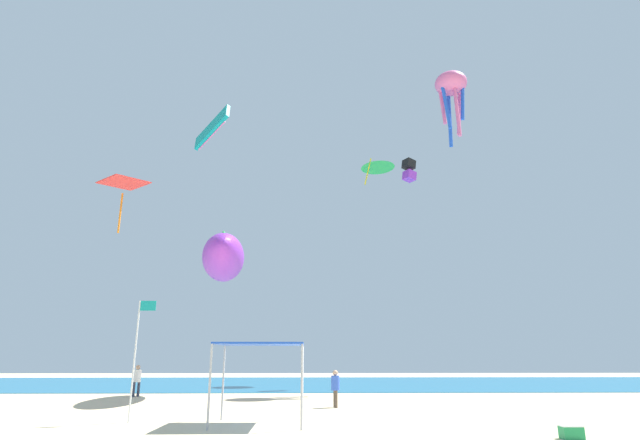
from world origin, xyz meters
The scene contains 13 objects.
ground centered at (0.00, 0.00, -0.05)m, with size 110.00×110.00×0.10m, color beige.
ocean_strip centered at (0.00, 26.87, 0.01)m, with size 110.00×24.76×0.03m, color #1E6B93.
canopy_tent centered at (-2.30, -0.24, 2.44)m, with size 2.91×2.62×2.60m.
person_near_tent centered at (0.55, 5.42, 0.93)m, with size 0.38×0.42×1.58m.
person_leftmost centered at (-10.35, 11.95, 1.01)m, with size 0.41×0.41×1.72m.
banner_flag centered at (-6.68, 0.41, 2.43)m, with size 0.61×0.06×4.09m.
cooler_box centered at (6.44, -3.40, 0.18)m, with size 0.57×0.37×0.35m.
kite_box_black centered at (7.78, 20.96, 17.34)m, with size 1.25×1.21×1.91m.
kite_octopus_pink centered at (10.35, 16.17, 22.40)m, with size 3.26×3.26×5.80m.
kite_inflatable_purple centered at (-5.69, 11.08, 7.76)m, with size 4.14×8.63×3.28m.
kite_parafoil_teal centered at (-8.43, 18.43, 19.75)m, with size 3.23×3.75×2.85m.
kite_delta_green centered at (5.84, 25.64, 19.68)m, with size 4.48×4.49×2.58m.
kite_diamond_red centered at (-9.59, 4.93, 10.08)m, with size 2.59×2.59×2.57m.
Camera 1 is at (-0.74, -17.55, 2.12)m, focal length 27.61 mm.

